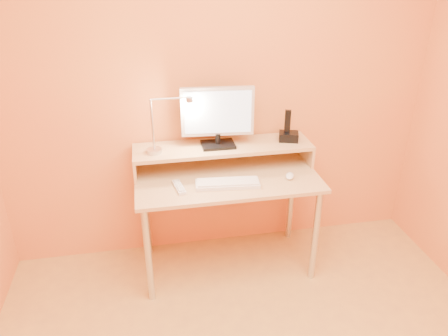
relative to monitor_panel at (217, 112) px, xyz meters
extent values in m
cube|color=#DE6D3B|center=(0.03, 0.16, 0.13)|extent=(3.00, 0.04, 2.50)
cylinder|color=silver|center=(-0.52, -0.41, -0.77)|extent=(0.04, 0.04, 0.69)
cylinder|color=silver|center=(0.58, -0.41, -0.77)|extent=(0.04, 0.04, 0.69)
cylinder|color=silver|center=(-0.52, 0.09, -0.77)|extent=(0.04, 0.04, 0.69)
cylinder|color=silver|center=(0.58, 0.09, -0.77)|extent=(0.04, 0.04, 0.69)
cube|color=tan|center=(0.03, -0.16, -0.41)|extent=(1.20, 0.60, 0.02)
cube|color=tan|center=(-0.56, -0.01, -0.33)|extent=(0.02, 0.30, 0.14)
cube|color=tan|center=(0.63, -0.01, -0.33)|extent=(0.02, 0.30, 0.14)
cube|color=tan|center=(0.03, -0.01, -0.25)|extent=(1.20, 0.30, 0.02)
cube|color=black|center=(0.00, -0.01, -0.23)|extent=(0.22, 0.16, 0.02)
cylinder|color=black|center=(0.00, -0.01, -0.19)|extent=(0.04, 0.04, 0.07)
cube|color=silver|center=(0.00, 0.00, 0.00)|extent=(0.48, 0.08, 0.32)
cube|color=black|center=(0.00, 0.02, 0.00)|extent=(0.43, 0.05, 0.27)
cube|color=#C2DDFF|center=(0.00, -0.02, 0.00)|extent=(0.43, 0.05, 0.28)
cylinder|color=silver|center=(-0.42, -0.04, -0.23)|extent=(0.10, 0.10, 0.02)
cylinder|color=silver|center=(-0.42, -0.04, -0.05)|extent=(0.01, 0.01, 0.33)
cylinder|color=silver|center=(-0.30, -0.04, 0.12)|extent=(0.24, 0.01, 0.01)
cylinder|color=silver|center=(-0.18, -0.04, 0.10)|extent=(0.04, 0.04, 0.03)
cylinder|color=#FFEAC6|center=(-0.18, -0.04, 0.09)|extent=(0.03, 0.03, 0.00)
cube|color=black|center=(0.49, -0.01, -0.21)|extent=(0.15, 0.13, 0.06)
cube|color=black|center=(0.48, -0.01, -0.10)|extent=(0.05, 0.04, 0.16)
cube|color=#2A72FB|center=(0.54, -0.06, -0.21)|extent=(0.01, 0.00, 0.04)
cube|color=silver|center=(0.01, -0.27, -0.39)|extent=(0.41, 0.17, 0.02)
ellipsoid|color=silver|center=(0.43, -0.25, -0.38)|extent=(0.09, 0.11, 0.03)
cube|color=silver|center=(-0.29, -0.26, -0.39)|extent=(0.08, 0.18, 0.02)
camera|label=1|loc=(-0.45, -2.60, 0.91)|focal=34.36mm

